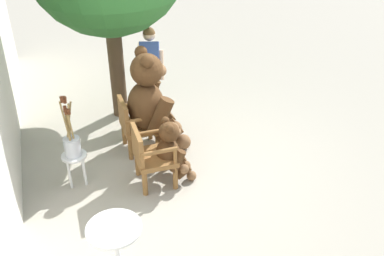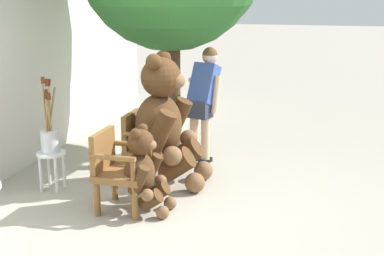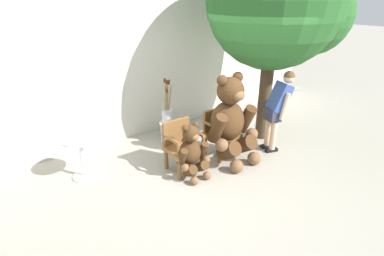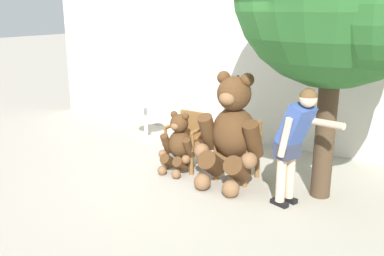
{
  "view_description": "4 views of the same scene",
  "coord_description": "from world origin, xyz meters",
  "px_view_note": "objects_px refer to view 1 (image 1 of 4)",
  "views": [
    {
      "loc": [
        -5.08,
        1.68,
        3.74
      ],
      "look_at": [
        -0.28,
        -0.04,
        0.66
      ],
      "focal_mm": 40.0,
      "sensor_mm": 36.0,
      "label": 1
    },
    {
      "loc": [
        -5.47,
        -1.46,
        2.32
      ],
      "look_at": [
        0.26,
        -0.04,
        0.77
      ],
      "focal_mm": 50.0,
      "sensor_mm": 36.0,
      "label": 2
    },
    {
      "loc": [
        -3.06,
        -3.12,
        2.8
      ],
      "look_at": [
        -0.36,
        0.42,
        0.81
      ],
      "focal_mm": 28.0,
      "sensor_mm": 36.0,
      "label": 3
    },
    {
      "loc": [
        3.02,
        -4.79,
        2.44
      ],
      "look_at": [
        -0.28,
        0.45,
        0.69
      ],
      "focal_mm": 40.0,
      "sensor_mm": 36.0,
      "label": 4
    }
  ],
  "objects_px": {
    "teddy_bear_large": "(152,102)",
    "white_stool": "(75,161)",
    "round_side_table": "(116,247)",
    "person_visitor": "(150,67)",
    "wooden_chair_left": "(151,155)",
    "teddy_bear_small": "(172,151)",
    "wooden_chair_right": "(135,124)",
    "brush_bucket": "(72,142)"
  },
  "relations": [
    {
      "from": "wooden_chair_left",
      "to": "teddy_bear_large",
      "type": "bearing_deg",
      "value": -16.94
    },
    {
      "from": "teddy_bear_small",
      "to": "brush_bucket",
      "type": "height_order",
      "value": "brush_bucket"
    },
    {
      "from": "teddy_bear_small",
      "to": "teddy_bear_large",
      "type": "bearing_deg",
      "value": 1.6
    },
    {
      "from": "wooden_chair_left",
      "to": "teddy_bear_large",
      "type": "distance_m",
      "value": 0.97
    },
    {
      "from": "wooden_chair_left",
      "to": "teddy_bear_large",
      "type": "xyz_separation_m",
      "value": [
        0.88,
        -0.27,
        0.32
      ]
    },
    {
      "from": "wooden_chair_right",
      "to": "round_side_table",
      "type": "bearing_deg",
      "value": 162.06
    },
    {
      "from": "round_side_table",
      "to": "person_visitor",
      "type": "bearing_deg",
      "value": -20.92
    },
    {
      "from": "white_stool",
      "to": "teddy_bear_small",
      "type": "bearing_deg",
      "value": -105.67
    },
    {
      "from": "person_visitor",
      "to": "teddy_bear_large",
      "type": "bearing_deg",
      "value": 166.05
    },
    {
      "from": "round_side_table",
      "to": "teddy_bear_small",
      "type": "bearing_deg",
      "value": -35.79
    },
    {
      "from": "wooden_chair_left",
      "to": "white_stool",
      "type": "bearing_deg",
      "value": 70.11
    },
    {
      "from": "wooden_chair_left",
      "to": "brush_bucket",
      "type": "height_order",
      "value": "brush_bucket"
    },
    {
      "from": "teddy_bear_small",
      "to": "person_visitor",
      "type": "xyz_separation_m",
      "value": [
        1.86,
        -0.22,
        0.46
      ]
    },
    {
      "from": "white_stool",
      "to": "round_side_table",
      "type": "distance_m",
      "value": 1.83
    },
    {
      "from": "brush_bucket",
      "to": "round_side_table",
      "type": "height_order",
      "value": "brush_bucket"
    },
    {
      "from": "white_stool",
      "to": "round_side_table",
      "type": "relative_size",
      "value": 0.64
    },
    {
      "from": "wooden_chair_left",
      "to": "person_visitor",
      "type": "distance_m",
      "value": 1.98
    },
    {
      "from": "teddy_bear_large",
      "to": "brush_bucket",
      "type": "xyz_separation_m",
      "value": [
        -0.53,
        1.24,
        -0.12
      ]
    },
    {
      "from": "wooden_chair_left",
      "to": "brush_bucket",
      "type": "distance_m",
      "value": 1.06
    },
    {
      "from": "wooden_chair_left",
      "to": "person_visitor",
      "type": "relative_size",
      "value": 0.56
    },
    {
      "from": "white_stool",
      "to": "brush_bucket",
      "type": "relative_size",
      "value": 0.51
    },
    {
      "from": "teddy_bear_large",
      "to": "white_stool",
      "type": "relative_size",
      "value": 3.48
    },
    {
      "from": "wooden_chair_right",
      "to": "teddy_bear_large",
      "type": "relative_size",
      "value": 0.54
    },
    {
      "from": "person_visitor",
      "to": "brush_bucket",
      "type": "relative_size",
      "value": 1.73
    },
    {
      "from": "person_visitor",
      "to": "teddy_bear_small",
      "type": "bearing_deg",
      "value": 173.3
    },
    {
      "from": "brush_bucket",
      "to": "teddy_bear_small",
      "type": "bearing_deg",
      "value": -105.71
    },
    {
      "from": "teddy_bear_small",
      "to": "person_visitor",
      "type": "relative_size",
      "value": 0.61
    },
    {
      "from": "wooden_chair_left",
      "to": "round_side_table",
      "type": "distance_m",
      "value": 1.64
    },
    {
      "from": "wooden_chair_right",
      "to": "white_stool",
      "type": "xyz_separation_m",
      "value": [
        -0.53,
        0.97,
        -0.11
      ]
    },
    {
      "from": "wooden_chair_left",
      "to": "round_side_table",
      "type": "bearing_deg",
      "value": 152.56
    },
    {
      "from": "wooden_chair_right",
      "to": "round_side_table",
      "type": "distance_m",
      "value": 2.46
    },
    {
      "from": "white_stool",
      "to": "brush_bucket",
      "type": "distance_m",
      "value": 0.31
    },
    {
      "from": "teddy_bear_small",
      "to": "person_visitor",
      "type": "distance_m",
      "value": 1.93
    },
    {
      "from": "wooden_chair_left",
      "to": "white_stool",
      "type": "xyz_separation_m",
      "value": [
        0.35,
        0.97,
        -0.11
      ]
    },
    {
      "from": "wooden_chair_left",
      "to": "wooden_chair_right",
      "type": "bearing_deg",
      "value": 0.0
    },
    {
      "from": "wooden_chair_right",
      "to": "teddy_bear_small",
      "type": "height_order",
      "value": "teddy_bear_small"
    },
    {
      "from": "teddy_bear_large",
      "to": "round_side_table",
      "type": "xyz_separation_m",
      "value": [
        -2.34,
        1.03,
        -0.34
      ]
    },
    {
      "from": "person_visitor",
      "to": "wooden_chair_right",
      "type": "bearing_deg",
      "value": 152.45
    },
    {
      "from": "teddy_bear_large",
      "to": "white_stool",
      "type": "height_order",
      "value": "teddy_bear_large"
    },
    {
      "from": "teddy_bear_large",
      "to": "round_side_table",
      "type": "height_order",
      "value": "teddy_bear_large"
    },
    {
      "from": "teddy_bear_small",
      "to": "round_side_table",
      "type": "bearing_deg",
      "value": 144.21
    },
    {
      "from": "wooden_chair_left",
      "to": "person_visitor",
      "type": "xyz_separation_m",
      "value": [
        1.86,
        -0.51,
        0.46
      ]
    }
  ]
}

